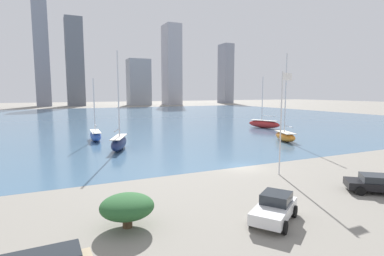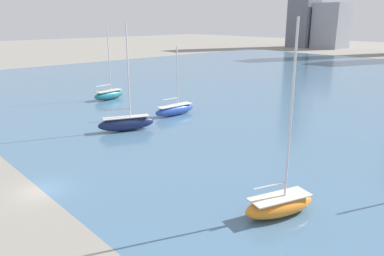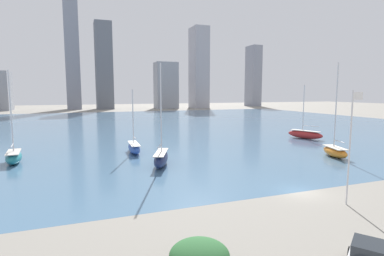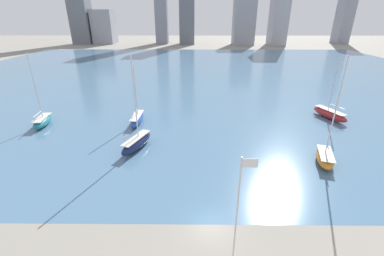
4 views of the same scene
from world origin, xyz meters
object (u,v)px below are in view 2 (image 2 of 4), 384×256
at_px(sailboat_blue, 175,109).
at_px(sailboat_navy, 126,123).
at_px(sailboat_teal, 109,94).
at_px(sailboat_orange, 279,204).

bearing_deg(sailboat_blue, sailboat_navy, -76.67).
bearing_deg(sailboat_blue, sailboat_teal, -173.32).
xyz_separation_m(sailboat_orange, sailboat_teal, (-47.24, 12.91, 0.03)).
distance_m(sailboat_orange, sailboat_navy, 27.81).
relative_size(sailboat_blue, sailboat_teal, 0.80).
bearing_deg(sailboat_teal, sailboat_orange, -21.15).
bearing_deg(sailboat_navy, sailboat_blue, 122.77).
relative_size(sailboat_orange, sailboat_navy, 1.04).
relative_size(sailboat_blue, sailboat_navy, 0.75).
bearing_deg(sailboat_orange, sailboat_blue, 171.49).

